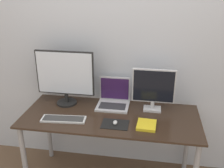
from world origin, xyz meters
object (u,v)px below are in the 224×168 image
(monitor_left, at_px, (65,76))
(monitor_right, at_px, (153,88))
(laptop, at_px, (114,99))
(mouse, at_px, (115,122))
(book, at_px, (146,125))
(keyboard, at_px, (64,119))

(monitor_left, distance_m, monitor_right, 0.86)
(monitor_right, bearing_deg, monitor_left, -180.00)
(laptop, height_order, mouse, laptop)
(mouse, bearing_deg, monitor_right, 46.54)
(laptop, xyz_separation_m, book, (0.34, -0.36, -0.05))
(mouse, bearing_deg, book, 3.07)
(monitor_right, height_order, mouse, monitor_right)
(monitor_right, distance_m, book, 0.38)
(laptop, height_order, book, laptop)
(keyboard, bearing_deg, monitor_right, 22.75)
(monitor_left, height_order, keyboard, monitor_left)
(laptop, bearing_deg, keyboard, -136.25)
(laptop, distance_m, book, 0.50)
(monitor_left, distance_m, mouse, 0.69)
(book, bearing_deg, monitor_left, 159.01)
(book, bearing_deg, monitor_right, 82.61)
(keyboard, relative_size, book, 2.11)
(monitor_right, xyz_separation_m, mouse, (-0.31, -0.33, -0.20))
(book, bearing_deg, mouse, -176.93)
(monitor_right, height_order, keyboard, monitor_right)
(monitor_right, height_order, laptop, monitor_right)
(laptop, height_order, keyboard, laptop)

